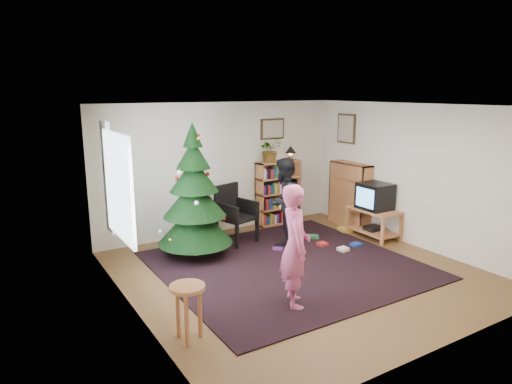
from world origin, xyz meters
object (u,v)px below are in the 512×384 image
stool (188,298)px  crt_tv (375,196)px  table_lamp (291,150)px  picture_right (346,129)px  tv_stand (374,220)px  person_standing (295,246)px  armchair (234,211)px  bookshelf_back (278,192)px  picture_back (272,129)px  potted_plant (270,150)px  bookshelf_right (350,194)px  person_by_chair (284,202)px  christmas_tree (195,202)px

stool → crt_tv: bearing=19.4°
stool → table_lamp: (3.72, 3.27, 1.00)m
picture_right → crt_tv: 1.63m
tv_stand → person_standing: (-2.91, -1.47, 0.47)m
armchair → stool: armchair is taller
tv_stand → stool: stool is taller
crt_tv → bookshelf_back: bearing=120.3°
picture_back → tv_stand: picture_back is taller
bookshelf_back → crt_tv: bookshelf_back is taller
bookshelf_back → table_lamp: table_lamp is taller
tv_stand → picture_right: bearing=77.2°
tv_stand → bookshelf_back: bearing=120.4°
armchair → potted_plant: (1.15, 0.55, 0.98)m
stool → potted_plant: bearing=45.5°
bookshelf_right → armchair: bearing=81.4°
crt_tv → person_by_chair: bearing=161.6°
picture_right → person_standing: size_ratio=0.38×
crt_tv → stool: crt_tv is taller
armchair → stool: 3.42m
person_by_chair → table_lamp: bearing=-158.4°
picture_back → crt_tv: bearing=-60.0°
person_standing → christmas_tree: bearing=33.0°
potted_plant → stool: bearing=-134.5°
bookshelf_right → person_by_chair: person_by_chair is taller
bookshelf_back → stool: (-3.42, -3.27, -0.16)m
picture_back → person_by_chair: size_ratio=0.35×
picture_right → armchair: size_ratio=0.57×
picture_right → armchair: 2.95m
bookshelf_right → table_lamp: size_ratio=4.34×
potted_plant → table_lamp: 0.50m
armchair → table_lamp: size_ratio=3.52×
picture_right → potted_plant: size_ratio=1.17×
picture_back → table_lamp: bearing=-20.3°
bookshelf_right → christmas_tree: bearing=89.5°
person_by_chair → potted_plant: 1.47m
christmas_tree → stool: 2.67m
table_lamp → tv_stand: bearing=-67.6°
armchair → potted_plant: potted_plant is taller
christmas_tree → bookshelf_back: bearing=21.6°
bookshelf_right → potted_plant: 1.85m
bookshelf_right → crt_tv: 0.81m
picture_right → crt_tv: bearing=-102.9°
table_lamp → stool: bearing=-138.6°
person_standing → tv_stand: bearing=-39.1°
bookshelf_back → stool: bookshelf_back is taller
picture_right → table_lamp: 1.21m
picture_right → person_standing: picture_right is taller
picture_right → crt_tv: (-0.26, -1.12, -1.16)m
stool → bookshelf_right: bearing=27.3°
armchair → stool: (-2.06, -2.72, -0.07)m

